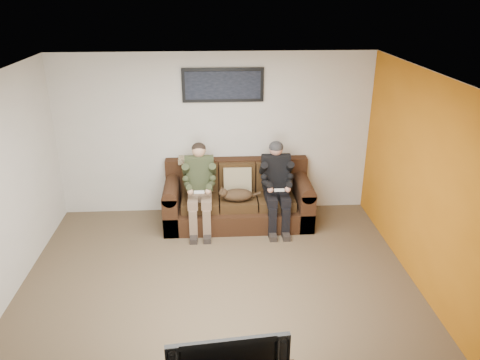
{
  "coord_description": "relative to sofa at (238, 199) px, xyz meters",
  "views": [
    {
      "loc": [
        -0.03,
        -4.91,
        3.5
      ],
      "look_at": [
        0.34,
        1.2,
        0.95
      ],
      "focal_mm": 35.0,
      "sensor_mm": 36.0,
      "label": 1
    }
  ],
  "objects": [
    {
      "name": "ceiling",
      "position": [
        -0.34,
        -1.83,
        2.25
      ],
      "size": [
        5.0,
        5.0,
        0.0
      ],
      "primitive_type": "plane",
      "rotation": [
        3.14,
        0.0,
        0.0
      ],
      "color": "silver",
      "rests_on": "ground"
    },
    {
      "name": "television",
      "position": [
        -0.29,
        -3.78,
        0.33
      ],
      "size": [
        1.0,
        0.23,
        0.57
      ],
      "primitive_type": "imported",
      "rotation": [
        0.0,
        0.0,
        0.1
      ],
      "color": "black",
      "rests_on": "tv_stand"
    },
    {
      "name": "throw_pillow",
      "position": [
        0.0,
        0.04,
        0.31
      ],
      "size": [
        0.44,
        0.21,
        0.43
      ],
      "primitive_type": "cube",
      "rotation": [
        -0.21,
        0.0,
        0.0
      ],
      "color": "#948461",
      "rests_on": "sofa"
    },
    {
      "name": "accent_wall_right",
      "position": [
        2.15,
        -1.83,
        0.95
      ],
      "size": [
        0.0,
        4.5,
        4.5
      ],
      "primitive_type": "plane",
      "rotation": [
        1.57,
        0.0,
        -1.57
      ],
      "color": "#BC6A12",
      "rests_on": "ground"
    },
    {
      "name": "throw_blanket",
      "position": [
        -0.69,
        0.29,
        0.58
      ],
      "size": [
        0.47,
        0.23,
        0.08
      ],
      "primitive_type": "cube",
      "color": "#BEAF8B",
      "rests_on": "sofa"
    },
    {
      "name": "floor",
      "position": [
        -0.34,
        -1.83,
        -0.35
      ],
      "size": [
        5.0,
        5.0,
        0.0
      ],
      "primitive_type": "plane",
      "color": "brown",
      "rests_on": "ground"
    },
    {
      "name": "person_left",
      "position": [
        -0.59,
        -0.19,
        0.39
      ],
      "size": [
        0.51,
        0.87,
        1.31
      ],
      "color": "#7B614C",
      "rests_on": "sofa"
    },
    {
      "name": "sofa",
      "position": [
        0.0,
        0.0,
        0.0
      ],
      "size": [
        2.28,
        0.99,
        0.93
      ],
      "color": "black",
      "rests_on": "ground"
    },
    {
      "name": "person_right",
      "position": [
        0.59,
        -0.19,
        0.39
      ],
      "size": [
        0.51,
        0.86,
        1.32
      ],
      "color": "black",
      "rests_on": "sofa"
    },
    {
      "name": "framed_poster",
      "position": [
        -0.2,
        0.38,
        1.75
      ],
      "size": [
        1.25,
        0.05,
        0.52
      ],
      "color": "black",
      "rests_on": "wall_back"
    },
    {
      "name": "cat",
      "position": [
        -0.03,
        -0.27,
        0.2
      ],
      "size": [
        0.66,
        0.26,
        0.24
      ],
      "color": "#4D341E",
      "rests_on": "sofa"
    },
    {
      "name": "wall_right",
      "position": [
        2.16,
        -1.83,
        0.95
      ],
      "size": [
        0.0,
        4.5,
        4.5
      ],
      "primitive_type": "plane",
      "rotation": [
        1.57,
        0.0,
        -1.57
      ],
      "color": "beige",
      "rests_on": "ground"
    },
    {
      "name": "wall_front",
      "position": [
        -0.34,
        -4.08,
        0.95
      ],
      "size": [
        5.0,
        0.0,
        5.0
      ],
      "primitive_type": "plane",
      "rotation": [
        -1.57,
        0.0,
        0.0
      ],
      "color": "beige",
      "rests_on": "ground"
    },
    {
      "name": "wall_back",
      "position": [
        -0.34,
        0.42,
        0.95
      ],
      "size": [
        5.0,
        0.0,
        5.0
      ],
      "primitive_type": "plane",
      "rotation": [
        1.57,
        0.0,
        0.0
      ],
      "color": "beige",
      "rests_on": "ground"
    }
  ]
}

